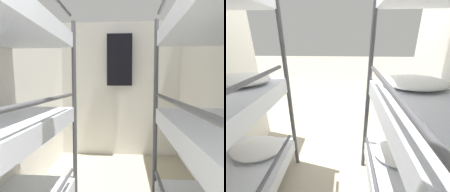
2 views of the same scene
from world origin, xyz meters
TOP-DOWN VIEW (x-y plane):
  - wall_back at (0.00, 4.16)m, footprint 2.28×0.06m
  - hanging_coat at (0.00, 4.01)m, footprint 0.44×0.12m

SIDE VIEW (x-z plane):
  - wall_back at x=0.00m, z-range 0.00..2.45m
  - hanging_coat at x=0.00m, z-range 1.30..2.20m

